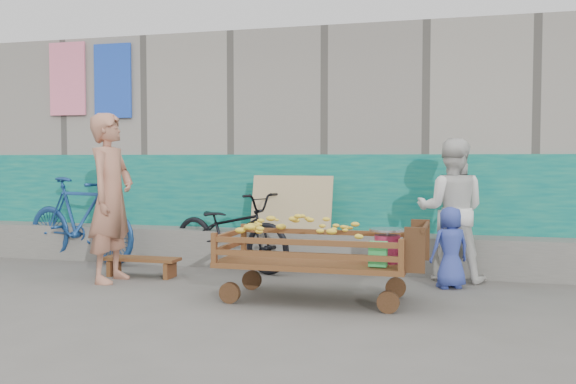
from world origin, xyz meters
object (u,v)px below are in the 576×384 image
(child, at_px, (450,247))
(vendor_man, at_px, (111,198))
(woman, at_px, (451,210))
(bicycle_dark, at_px, (230,231))
(bench, at_px, (142,262))
(banana_cart, at_px, (311,242))
(bicycle_blue, at_px, (80,220))

(child, bearing_deg, vendor_man, -20.26)
(woman, bearing_deg, bicycle_dark, 0.10)
(bench, xyz_separation_m, vendor_man, (-0.18, -0.34, 0.76))
(bicycle_dark, bearing_deg, child, -78.74)
(banana_cart, distance_m, bicycle_dark, 1.95)
(child, bearing_deg, banana_cart, 6.94)
(bench, xyz_separation_m, bicycle_blue, (-1.26, 0.71, 0.39))
(banana_cart, height_order, bench, banana_cart)
(vendor_man, xyz_separation_m, woman, (3.59, 1.01, -0.14))
(bench, distance_m, bicycle_dark, 1.13)
(bench, relative_size, child, 1.04)
(banana_cart, xyz_separation_m, bicycle_blue, (-3.41, 1.39, -0.00))
(child, xyz_separation_m, bicycle_blue, (-4.68, 0.45, 0.13))
(bicycle_dark, bearing_deg, vendor_man, 158.70)
(vendor_man, distance_m, woman, 3.74)
(woman, bearing_deg, banana_cart, 48.26)
(vendor_man, relative_size, bicycle_dark, 1.03)
(woman, height_order, bicycle_blue, woman)
(bench, distance_m, woman, 3.54)
(woman, distance_m, bicycle_dark, 2.63)
(bench, distance_m, bicycle_blue, 1.50)
(banana_cart, relative_size, woman, 1.23)
(child, distance_m, bicycle_blue, 4.70)
(bicycle_blue, bearing_deg, woman, -76.87)
(bench, height_order, bicycle_blue, bicycle_blue)
(bicycle_blue, bearing_deg, vendor_man, -120.52)
(bench, xyz_separation_m, child, (3.42, 0.26, 0.26))
(bicycle_dark, distance_m, bicycle_blue, 2.07)
(banana_cart, distance_m, bicycle_blue, 3.68)
(child, bearing_deg, bicycle_blue, -35.24)
(vendor_man, relative_size, child, 2.17)
(banana_cart, height_order, vendor_man, vendor_man)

